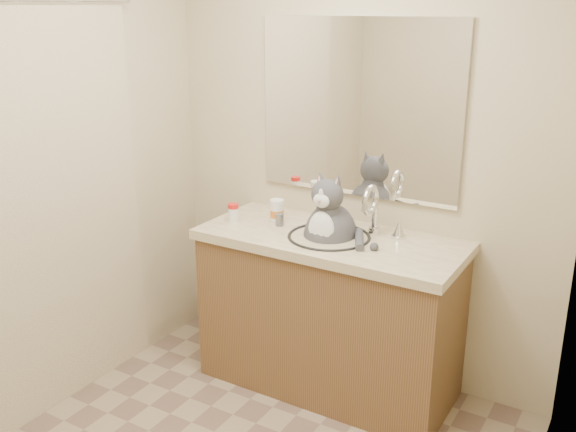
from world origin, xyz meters
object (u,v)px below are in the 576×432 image
at_px(pill_bottle_redcap, 233,213).
at_px(grey_canister, 280,220).
at_px(pill_bottle_orange, 277,212).
at_px(cat, 330,233).

height_order(pill_bottle_redcap, grey_canister, pill_bottle_redcap).
bearing_deg(pill_bottle_redcap, pill_bottle_orange, 27.95).
xyz_separation_m(cat, grey_canister, (-0.29, -0.00, 0.02)).
xyz_separation_m(pill_bottle_orange, grey_canister, (0.04, -0.04, -0.03)).
bearing_deg(pill_bottle_orange, cat, -6.30).
height_order(pill_bottle_redcap, pill_bottle_orange, pill_bottle_orange).
relative_size(pill_bottle_redcap, pill_bottle_orange, 0.79).
distance_m(pill_bottle_redcap, pill_bottle_orange, 0.23).
height_order(cat, pill_bottle_redcap, cat).
height_order(cat, pill_bottle_orange, cat).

